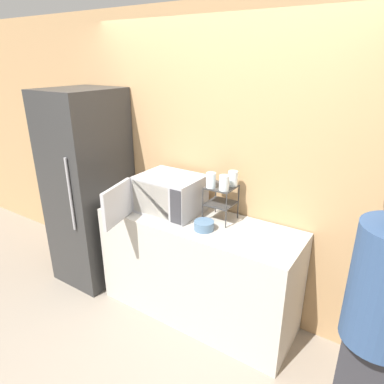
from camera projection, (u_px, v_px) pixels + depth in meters
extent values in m
plane|color=gray|center=(178.00, 331.00, 2.94)|extent=(12.00, 12.00, 0.00)
cube|color=tan|center=(218.00, 168.00, 2.95)|extent=(8.00, 0.06, 2.60)
cube|color=#B7B2A8|center=(197.00, 268.00, 3.00)|extent=(1.73, 0.59, 0.93)
cube|color=#ADADB2|center=(171.00, 194.00, 2.94)|extent=(0.52, 0.41, 0.32)
cube|color=#B7B2A8|center=(150.00, 200.00, 2.81)|extent=(0.37, 0.01, 0.28)
cube|color=#333338|center=(175.00, 207.00, 2.68)|extent=(0.10, 0.01, 0.29)
cube|color=#ADADB2|center=(117.00, 204.00, 2.74)|extent=(0.13, 0.40, 0.31)
cylinder|color=#333333|center=(203.00, 205.00, 2.76)|extent=(0.01, 0.01, 0.30)
cylinder|color=#333333|center=(226.00, 211.00, 2.65)|extent=(0.01, 0.01, 0.30)
cylinder|color=#333333|center=(216.00, 196.00, 2.92)|extent=(0.01, 0.01, 0.30)
cylinder|color=#333333|center=(238.00, 202.00, 2.81)|extent=(0.01, 0.01, 0.30)
cube|color=#333333|center=(221.00, 203.00, 2.78)|extent=(0.22, 0.21, 0.01)
cube|color=#333333|center=(221.00, 187.00, 2.73)|extent=(0.22, 0.21, 0.01)
cylinder|color=silver|center=(211.00, 180.00, 2.69)|extent=(0.08, 0.08, 0.12)
cylinder|color=silver|center=(233.00, 178.00, 2.73)|extent=(0.08, 0.08, 0.12)
cylinder|color=silver|center=(224.00, 183.00, 2.63)|extent=(0.08, 0.08, 0.12)
cylinder|color=slate|center=(204.00, 229.00, 2.67)|extent=(0.09, 0.09, 0.01)
cylinder|color=slate|center=(204.00, 225.00, 2.66)|extent=(0.16, 0.16, 0.07)
cube|color=#2D2D2D|center=(89.00, 189.00, 3.41)|extent=(0.62, 0.69, 1.93)
cylinder|color=#99999E|center=(70.00, 195.00, 3.00)|extent=(0.02, 0.02, 0.68)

